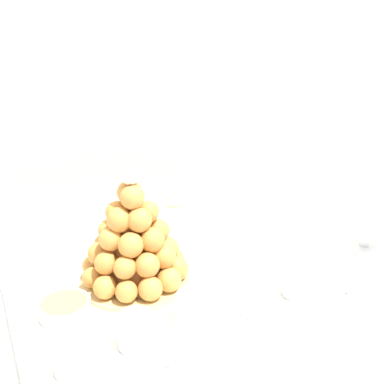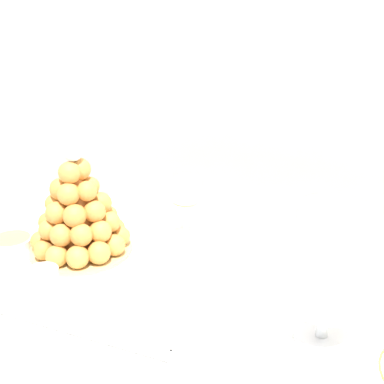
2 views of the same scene
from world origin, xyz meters
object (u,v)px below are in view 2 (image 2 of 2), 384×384
object	(u,v)px
creme_brulee_ramekin	(12,243)
dessert_cup_right	(151,316)
dessert_cup_mid_right	(91,304)
macaron_goblet	(330,262)
croquembouche	(79,213)
serving_tray	(81,271)
dessert_cup_centre	(44,285)
wine_glass	(185,192)

from	to	relation	value
creme_brulee_ramekin	dessert_cup_right	bearing A→B (deg)	-18.09
dessert_cup_mid_right	dessert_cup_right	bearing A→B (deg)	6.68
creme_brulee_ramekin	macaron_goblet	distance (m)	0.69
croquembouche	serving_tray	bearing A→B (deg)	-57.42
dessert_cup_centre	wine_glass	xyz separation A→B (m)	(0.13, 0.36, 0.07)
serving_tray	wine_glass	xyz separation A→B (m)	(0.12, 0.25, 0.10)
croquembouche	macaron_goblet	world-z (taller)	croquembouche
serving_tray	dessert_cup_mid_right	xyz separation A→B (m)	(0.11, -0.13, 0.03)
dessert_cup_right	macaron_goblet	bearing A→B (deg)	18.75
croquembouche	creme_brulee_ramekin	size ratio (longest dim) A/B	2.69
macaron_goblet	wine_glass	size ratio (longest dim) A/B	1.56
croquembouche	dessert_cup_right	world-z (taller)	croquembouche
macaron_goblet	wine_glass	bearing A→B (deg)	143.17
dessert_cup_centre	dessert_cup_right	size ratio (longest dim) A/B	0.95
croquembouche	wine_glass	world-z (taller)	croquembouche
serving_tray	creme_brulee_ramekin	bearing A→B (deg)	173.78
dessert_cup_right	creme_brulee_ramekin	size ratio (longest dim) A/B	0.67
croquembouche	macaron_goblet	bearing A→B (deg)	-9.73
dessert_cup_centre	dessert_cup_mid_right	bearing A→B (deg)	-8.73
serving_tray	dessert_cup_centre	xyz separation A→B (m)	(-0.00, -0.11, 0.03)
wine_glass	croquembouche	bearing A→B (deg)	-133.19
serving_tray	dessert_cup_right	bearing A→B (deg)	-27.52
dessert_cup_centre	dessert_cup_mid_right	xyz separation A→B (m)	(0.11, -0.02, -0.00)
dessert_cup_mid_right	creme_brulee_ramekin	world-z (taller)	dessert_cup_mid_right
creme_brulee_ramekin	dessert_cup_centre	bearing A→B (deg)	-34.39
croquembouche	macaron_goblet	size ratio (longest dim) A/B	1.05
dessert_cup_right	wine_glass	world-z (taller)	wine_glass
serving_tray	dessert_cup_right	world-z (taller)	dessert_cup_right
dessert_cup_mid_right	wine_glass	distance (m)	0.38
croquembouche	dessert_cup_mid_right	distance (m)	0.26
dessert_cup_right	creme_brulee_ramekin	bearing A→B (deg)	161.91
wine_glass	dessert_cup_mid_right	bearing A→B (deg)	-92.38
dessert_cup_mid_right	dessert_cup_centre	bearing A→B (deg)	171.27
croquembouche	creme_brulee_ramekin	world-z (taller)	croquembouche
dessert_cup_right	macaron_goblet	world-z (taller)	macaron_goblet
serving_tray	croquembouche	xyz separation A→B (m)	(-0.04, 0.07, 0.09)
dessert_cup_mid_right	dessert_cup_right	distance (m)	0.11
serving_tray	croquembouche	world-z (taller)	croquembouche
serving_tray	creme_brulee_ramekin	size ratio (longest dim) A/B	6.25
croquembouche	dessert_cup_centre	size ratio (longest dim) A/B	4.23
dessert_cup_mid_right	macaron_goblet	world-z (taller)	macaron_goblet
wine_glass	dessert_cup_centre	bearing A→B (deg)	-109.96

